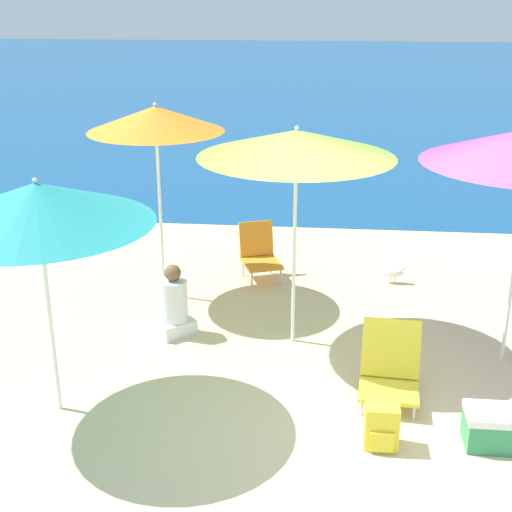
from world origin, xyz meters
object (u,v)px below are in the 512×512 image
beach_chair_orange (259,252)px  seagull (394,273)px  beach_umbrella_teal (37,204)px  person_seated_near (174,306)px  beach_chair_yellow (390,368)px  cooler_box (492,428)px  beach_umbrella_lime (296,144)px  beach_umbrella_orange (156,119)px  backpack_yellow (382,426)px

beach_chair_orange → seagull: size_ratio=2.60×
beach_umbrella_teal → person_seated_near: 2.30m
beach_chair_yellow → cooler_box: size_ratio=1.58×
beach_umbrella_lime → seagull: 2.83m
beach_chair_yellow → cooler_box: bearing=-34.3°
beach_chair_yellow → person_seated_near: bearing=158.6°
beach_chair_yellow → beach_umbrella_lime: bearing=136.4°
beach_umbrella_orange → beach_chair_yellow: (2.52, -2.05, -1.81)m
beach_umbrella_lime → beach_umbrella_teal: bearing=-143.0°
beach_umbrella_orange → person_seated_near: size_ratio=2.92×
beach_umbrella_orange → person_seated_near: bearing=-71.0°
person_seated_near → backpack_yellow: 2.75m
seagull → beach_chair_orange: bearing=179.5°
beach_chair_orange → seagull: 1.71m
beach_umbrella_teal → backpack_yellow: bearing=-5.6°
person_seated_near → beach_umbrella_orange: bearing=159.3°
beach_umbrella_lime → backpack_yellow: (0.80, -1.77, -1.91)m
person_seated_near → backpack_yellow: (2.07, -1.80, -0.14)m
beach_chair_orange → person_seated_near: (-0.75, -1.65, -0.02)m
beach_umbrella_lime → cooler_box: 3.06m
beach_umbrella_orange → beach_chair_yellow: size_ratio=3.29×
beach_umbrella_lime → beach_umbrella_orange: 1.90m
beach_umbrella_teal → cooler_box: size_ratio=4.74×
cooler_box → seagull: cooler_box is taller
beach_umbrella_lime → backpack_yellow: beach_umbrella_lime is taller
beach_umbrella_lime → beach_umbrella_teal: beach_umbrella_lime is taller
beach_umbrella_orange → beach_chair_orange: 2.19m
backpack_yellow → cooler_box: 0.90m
beach_chair_orange → backpack_yellow: beach_chair_orange is taller
person_seated_near → backpack_yellow: size_ratio=2.10×
beach_umbrella_lime → beach_chair_yellow: size_ratio=3.24×
beach_umbrella_lime → person_seated_near: size_ratio=2.87×
beach_umbrella_orange → seagull: 3.48m
beach_chair_orange → beach_umbrella_teal: bearing=-135.7°
beach_chair_orange → backpack_yellow: (1.32, -3.46, -0.16)m
beach_umbrella_orange → seagull: size_ratio=8.56×
beach_umbrella_teal → beach_chair_yellow: bearing=9.1°
beach_chair_yellow → cooler_box: 1.01m
beach_chair_orange → backpack_yellow: bearing=-90.1°
beach_umbrella_teal → cooler_box: beach_umbrella_teal is taller
cooler_box → beach_umbrella_lime: bearing=135.6°
cooler_box → seagull: 3.37m
person_seated_near → cooler_box: 3.41m
beach_chair_orange → cooler_box: (2.21, -3.35, -0.18)m
beach_umbrella_orange → backpack_yellow: beach_umbrella_orange is taller
beach_umbrella_teal → backpack_yellow: beach_umbrella_teal is taller
beach_umbrella_orange → backpack_yellow: 4.16m
seagull → backpack_yellow: bearing=-96.3°
beach_umbrella_lime → beach_umbrella_orange: size_ratio=0.98×
beach_umbrella_lime → person_seated_near: bearing=178.3°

